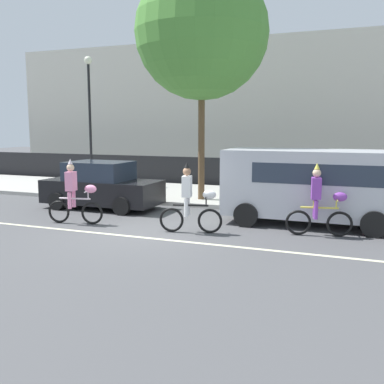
% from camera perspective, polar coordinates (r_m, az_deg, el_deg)
% --- Properties ---
extents(ground_plane, '(80.00, 80.00, 0.00)m').
position_cam_1_polar(ground_plane, '(12.30, -6.38, -5.12)').
color(ground_plane, '#4C4C4F').
extents(road_centre_line, '(36.00, 0.14, 0.01)m').
position_cam_1_polar(road_centre_line, '(11.87, -7.51, -5.62)').
color(road_centre_line, beige).
rests_on(road_centre_line, ground).
extents(sidewalk_curb, '(60.00, 5.00, 0.15)m').
position_cam_1_polar(sidewalk_curb, '(18.18, 3.20, -0.46)').
color(sidewalk_curb, '#ADAAA3').
rests_on(sidewalk_curb, ground).
extents(fence_line, '(40.00, 0.08, 1.40)m').
position_cam_1_polar(fence_line, '(20.85, 5.71, 2.37)').
color(fence_line, black).
rests_on(fence_line, ground).
extents(building_backdrop, '(28.00, 8.00, 7.71)m').
position_cam_1_polar(building_backdrop, '(29.56, 6.78, 10.22)').
color(building_backdrop, beige).
rests_on(building_backdrop, ground).
extents(parade_cyclist_pink, '(1.70, 0.54, 1.92)m').
position_cam_1_polar(parade_cyclist_pink, '(13.61, -14.62, -0.44)').
color(parade_cyclist_pink, black).
rests_on(parade_cyclist_pink, ground).
extents(parade_cyclist_zebra, '(1.69, 0.57, 1.92)m').
position_cam_1_polar(parade_cyclist_zebra, '(12.05, -0.11, -1.28)').
color(parade_cyclist_zebra, black).
rests_on(parade_cyclist_zebra, ground).
extents(parade_cyclist_purple, '(1.70, 0.54, 1.92)m').
position_cam_1_polar(parade_cyclist_purple, '(12.16, 15.96, -1.51)').
color(parade_cyclist_purple, black).
rests_on(parade_cyclist_purple, ground).
extents(parked_van_silver, '(5.00, 2.22, 2.18)m').
position_cam_1_polar(parked_van_silver, '(13.43, 15.38, 1.31)').
color(parked_van_silver, silver).
rests_on(parked_van_silver, ground).
extents(parked_car_black, '(4.10, 1.92, 1.64)m').
position_cam_1_polar(parked_car_black, '(15.99, -11.42, 0.72)').
color(parked_car_black, black).
rests_on(parked_car_black, ground).
extents(street_lamp_post, '(0.36, 0.36, 5.86)m').
position_cam_1_polar(street_lamp_post, '(21.63, -12.90, 11.13)').
color(street_lamp_post, black).
rests_on(street_lamp_post, sidewalk_curb).
extents(street_tree_near_lamp, '(4.79, 4.79, 8.42)m').
position_cam_1_polar(street_tree_near_lamp, '(16.97, 1.24, 19.60)').
color(street_tree_near_lamp, brown).
rests_on(street_tree_near_lamp, sidewalk_curb).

